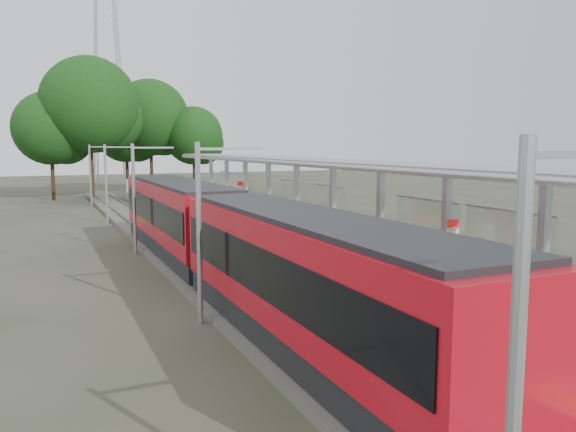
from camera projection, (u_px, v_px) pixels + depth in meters
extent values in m
plane|color=#474438|center=(545.00, 374.00, 13.07)|extent=(200.00, 200.00, 0.00)
cube|color=#59544C|center=(168.00, 245.00, 29.34)|extent=(3.00, 70.00, 0.24)
cube|color=gray|center=(249.00, 233.00, 31.12)|extent=(6.00, 50.00, 1.00)
cube|color=yellow|center=(204.00, 226.00, 30.02)|extent=(0.60, 50.00, 0.02)
cube|color=#9EA0A5|center=(159.00, 185.00, 53.58)|extent=(6.00, 0.10, 1.20)
cube|color=black|center=(310.00, 332.00, 14.10)|extent=(2.50, 13.50, 0.70)
cube|color=#B20C1A|center=(310.00, 269.00, 13.90)|extent=(2.65, 13.50, 2.50)
cube|color=black|center=(310.00, 267.00, 13.89)|extent=(2.72, 12.96, 1.20)
cube|color=black|center=(311.00, 217.00, 13.74)|extent=(2.40, 12.82, 0.15)
cube|color=#0B6474|center=(358.00, 270.00, 14.47)|extent=(0.04, 1.30, 2.00)
cylinder|color=black|center=(429.00, 429.00, 9.86)|extent=(2.20, 0.70, 0.70)
cube|color=black|center=(179.00, 243.00, 26.87)|extent=(2.50, 13.50, 0.70)
cube|color=#B20C1A|center=(179.00, 210.00, 26.67)|extent=(2.65, 13.50, 2.50)
cube|color=black|center=(179.00, 209.00, 26.66)|extent=(2.72, 12.96, 1.20)
cube|color=black|center=(178.00, 183.00, 26.51)|extent=(2.40, 12.82, 0.15)
cube|color=#0B6474|center=(206.00, 212.00, 27.24)|extent=(0.04, 1.30, 2.00)
cylinder|color=black|center=(207.00, 269.00, 22.63)|extent=(2.20, 0.70, 0.70)
cube|color=black|center=(224.00, 237.00, 20.32)|extent=(2.30, 0.80, 2.40)
cube|color=#9EA0A5|center=(543.00, 239.00, 15.35)|extent=(0.25, 0.25, 3.50)
cube|color=#9EA0A5|center=(446.00, 221.00, 18.97)|extent=(0.25, 0.25, 3.50)
cube|color=#9EA0A5|center=(380.00, 209.00, 22.59)|extent=(0.25, 0.25, 3.50)
cube|color=#9EA0A5|center=(333.00, 200.00, 26.21)|extent=(0.25, 0.25, 3.50)
cube|color=#9EA0A5|center=(297.00, 194.00, 29.84)|extent=(0.25, 0.25, 3.50)
cube|color=#9EA0A5|center=(268.00, 189.00, 33.46)|extent=(0.25, 0.25, 3.50)
cube|color=#9EA0A5|center=(246.00, 184.00, 37.08)|extent=(0.25, 0.25, 3.50)
cube|color=#9EA0A5|center=(227.00, 181.00, 40.70)|extent=(0.25, 0.25, 3.50)
cube|color=#9EA0A5|center=(211.00, 178.00, 44.33)|extent=(0.25, 0.25, 3.50)
cube|color=gray|center=(306.00, 160.00, 27.64)|extent=(3.20, 38.00, 0.16)
cylinder|color=#9EA0A5|center=(278.00, 162.00, 27.02)|extent=(0.24, 38.00, 0.24)
cube|color=silver|center=(506.00, 245.00, 17.51)|extent=(0.05, 3.70, 2.20)
cube|color=silver|center=(425.00, 228.00, 21.13)|extent=(0.05, 3.70, 2.20)
cube|color=silver|center=(326.00, 207.00, 28.38)|extent=(0.05, 3.70, 2.20)
cube|color=silver|center=(293.00, 200.00, 32.00)|extent=(0.05, 3.70, 2.20)
cube|color=silver|center=(245.00, 190.00, 39.25)|extent=(0.05, 3.70, 2.20)
cube|color=silver|center=(228.00, 186.00, 42.87)|extent=(0.05, 3.70, 2.20)
cylinder|color=#382316|center=(53.00, 176.00, 54.61)|extent=(0.36, 0.36, 4.65)
sphere|color=#1C4915|center=(50.00, 128.00, 54.03)|extent=(7.07, 7.07, 7.07)
cylinder|color=#382316|center=(92.00, 168.00, 55.16)|extent=(0.36, 0.36, 6.16)
sphere|color=#1C4915|center=(89.00, 105.00, 54.39)|extent=(9.36, 9.36, 9.36)
cylinder|color=#382316|center=(127.00, 172.00, 63.93)|extent=(0.36, 0.36, 4.63)
sphere|color=#1C4915|center=(126.00, 131.00, 63.35)|extent=(7.04, 7.04, 7.04)
cylinder|color=#382316|center=(152.00, 168.00, 63.37)|extent=(0.36, 0.36, 5.62)
sphere|color=#1C4915|center=(150.00, 118.00, 62.67)|extent=(8.54, 8.54, 8.54)
cylinder|color=#382316|center=(194.00, 174.00, 63.31)|extent=(0.36, 0.36, 4.28)
sphere|color=#1C4915|center=(194.00, 136.00, 62.78)|extent=(6.50, 6.50, 6.50)
cylinder|color=#9EA0A5|center=(514.00, 404.00, 5.65)|extent=(0.16, 0.16, 5.40)
cylinder|color=#9EA0A5|center=(199.00, 234.00, 16.52)|extent=(0.16, 0.16, 5.40)
cube|color=#9EA0A5|center=(230.00, 149.00, 16.61)|extent=(2.00, 0.08, 0.08)
cylinder|color=#9EA0A5|center=(134.00, 199.00, 27.38)|extent=(0.16, 0.16, 5.40)
cube|color=#9EA0A5|center=(153.00, 148.00, 27.48)|extent=(2.00, 0.08, 0.08)
cylinder|color=#9EA0A5|center=(106.00, 184.00, 38.25)|extent=(0.16, 0.16, 5.40)
cube|color=#9EA0A5|center=(120.00, 147.00, 38.35)|extent=(2.00, 0.08, 0.08)
cylinder|color=#9EA0A5|center=(90.00, 176.00, 49.12)|extent=(0.16, 0.16, 5.40)
cube|color=#9EA0A5|center=(101.00, 147.00, 49.21)|extent=(2.00, 0.08, 0.08)
cube|color=#111050|center=(393.00, 244.00, 21.63)|extent=(1.13, 1.76, 0.07)
cube|color=#111050|center=(388.00, 236.00, 21.50)|extent=(0.72, 1.59, 0.62)
cube|color=#9EA0A5|center=(403.00, 254.00, 21.05)|extent=(0.44, 0.24, 0.50)
cube|color=#9EA0A5|center=(383.00, 248.00, 22.28)|extent=(0.44, 0.24, 0.50)
cube|color=#111050|center=(291.00, 213.00, 32.38)|extent=(0.62, 1.48, 0.06)
cube|color=#111050|center=(288.00, 208.00, 32.26)|extent=(0.25, 1.43, 0.53)
cube|color=#9EA0A5|center=(295.00, 218.00, 31.89)|extent=(0.39, 0.11, 0.42)
cube|color=#9EA0A5|center=(287.00, 216.00, 32.93)|extent=(0.39, 0.11, 0.42)
cube|color=#111050|center=(228.00, 199.00, 40.44)|extent=(0.56, 1.64, 0.06)
cube|color=#111050|center=(225.00, 195.00, 40.31)|extent=(0.14, 1.62, 0.59)
cube|color=#9EA0A5|center=(231.00, 203.00, 39.88)|extent=(0.43, 0.08, 0.47)
cube|color=#9EA0A5|center=(226.00, 202.00, 41.05)|extent=(0.43, 0.08, 0.47)
cylinder|color=beige|center=(452.00, 251.00, 18.72)|extent=(0.42, 0.42, 1.58)
cube|color=red|center=(453.00, 223.00, 18.60)|extent=(0.36, 0.20, 0.26)
cylinder|color=beige|center=(240.00, 199.00, 37.00)|extent=(0.44, 0.44, 1.66)
cube|color=red|center=(240.00, 183.00, 36.88)|extent=(0.39, 0.11, 0.28)
cylinder|color=#9EA0A5|center=(291.00, 215.00, 31.17)|extent=(0.55, 0.55, 0.89)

